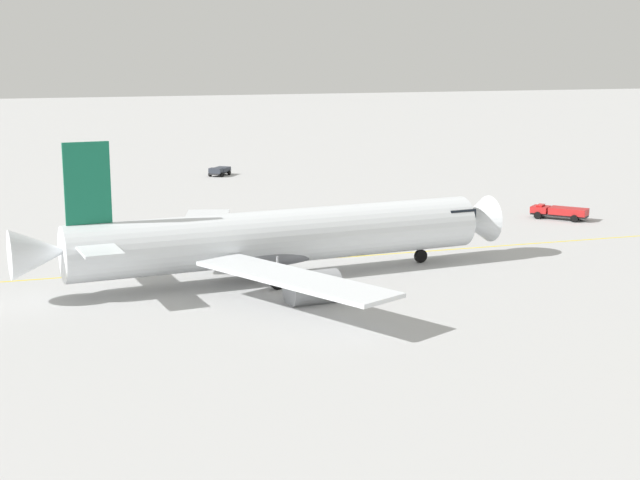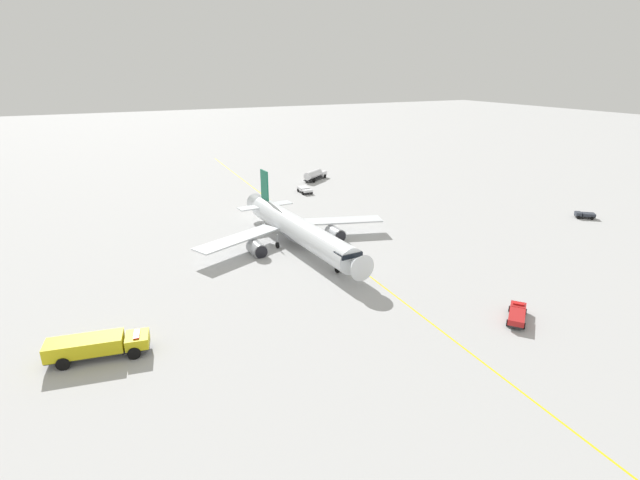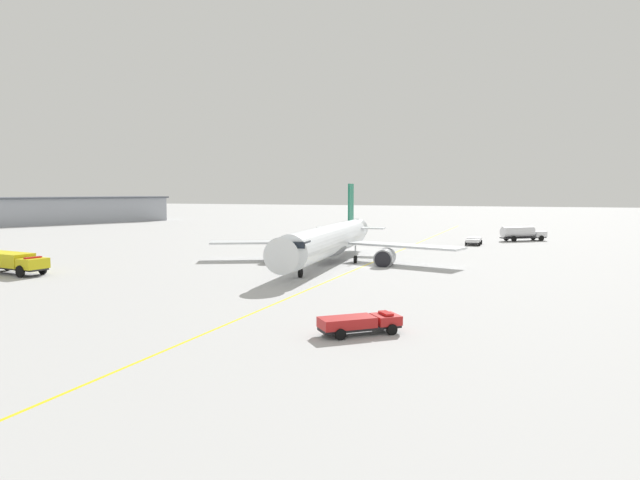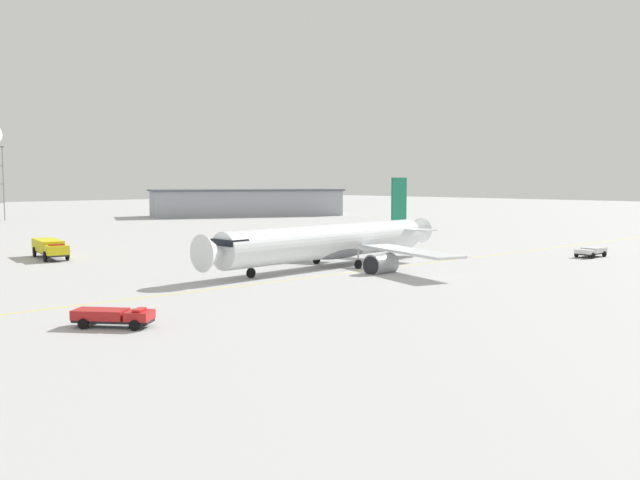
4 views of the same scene
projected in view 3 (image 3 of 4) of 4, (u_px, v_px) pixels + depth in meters
The scene contains 8 objects.
ground_plane at pixel (370, 265), 75.20m from camera, with size 600.00×600.00×0.00m, color #B2B2B2.
airliner_main at pixel (329, 242), 76.87m from camera, with size 36.39×39.08×11.29m.
fire_tender_truck at pixel (11, 261), 67.66m from camera, with size 10.64×4.46×2.50m.
ops_pickup_truck at pixel (360, 323), 39.11m from camera, with size 5.59×5.08×1.41m.
pushback_tug_truck at pixel (474, 240), 103.81m from camera, with size 2.79×4.92×1.30m.
fuel_tanker_truck at pixel (522, 233), 111.89m from camera, with size 8.95×7.31×2.87m.
terminal_shed at pixel (71, 210), 174.66m from camera, with size 40.90×59.75×8.01m.
taxiway_centreline at pixel (361, 267), 73.34m from camera, with size 6.32×187.77×0.01m.
Camera 3 is at (-18.54, 72.59, 9.93)m, focal length 31.76 mm.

